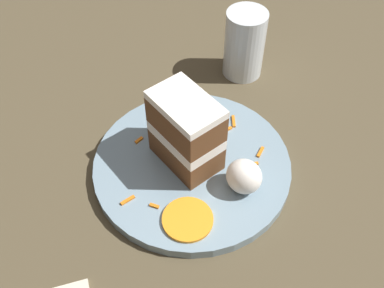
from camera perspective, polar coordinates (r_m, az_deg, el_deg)
name	(u,v)px	position (r m, az deg, el deg)	size (l,w,h in m)	color
ground_plane	(201,149)	(0.66, 1.21, -0.66)	(6.00, 6.00, 0.00)	#4C4742
dining_table	(202,144)	(0.65, 1.23, -0.01)	(1.10, 1.17, 0.02)	#4C422D
plate	(192,166)	(0.60, 0.00, -2.75)	(0.26, 0.26, 0.02)	gray
cake_slice	(186,132)	(0.56, -0.77, 1.57)	(0.10, 0.08, 0.11)	brown
cream_dollop	(244,176)	(0.56, 6.62, -4.12)	(0.05, 0.04, 0.05)	white
orange_garnish	(188,219)	(0.55, -0.56, -9.55)	(0.06, 0.06, 0.00)	orange
carrot_shreds_scatter	(204,149)	(0.61, 1.49, -0.63)	(0.16, 0.21, 0.00)	orange
drinking_glass	(244,48)	(0.73, 6.62, 12.02)	(0.06, 0.06, 0.11)	silver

